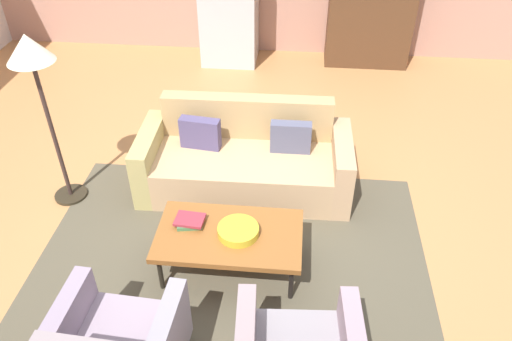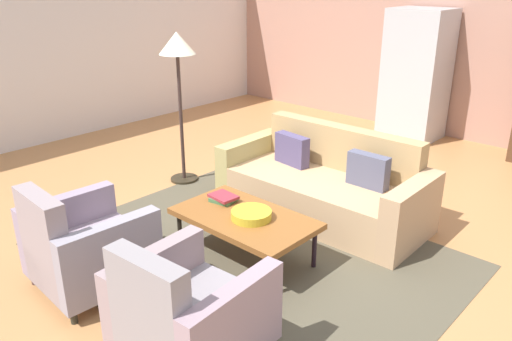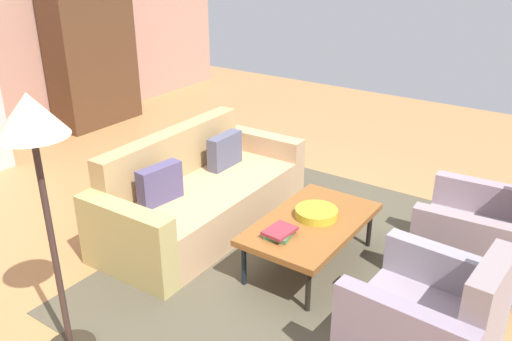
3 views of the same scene
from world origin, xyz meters
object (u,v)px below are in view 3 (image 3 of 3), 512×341
object	(u,v)px
fruit_bowl	(316,213)
book_stack	(280,232)
couch	(197,196)
floor_lamp	(34,142)
armchair_left	(433,325)
coffee_table	(311,225)
armchair_right	(483,238)
cabinet	(92,60)

from	to	relation	value
fruit_bowl	book_stack	bearing A→B (deg)	168.82
couch	floor_lamp	bearing A→B (deg)	11.87
couch	floor_lamp	size ratio (longest dim) A/B	1.23
floor_lamp	armchair_left	bearing A→B (deg)	-59.60
book_stack	floor_lamp	size ratio (longest dim) A/B	0.15
armchair_left	couch	bearing A→B (deg)	78.80
coffee_table	book_stack	distance (m)	0.36
couch	fruit_bowl	xyz separation A→B (m)	(0.08, -1.19, 0.15)
coffee_table	floor_lamp	xyz separation A→B (m)	(-1.75, 0.79, 1.08)
couch	coffee_table	xyz separation A→B (m)	(0.00, -1.19, 0.08)
coffee_table	armchair_right	distance (m)	1.31
fruit_bowl	floor_lamp	distance (m)	2.23
couch	cabinet	bearing A→B (deg)	-116.22
armchair_left	floor_lamp	size ratio (longest dim) A/B	0.51
fruit_bowl	cabinet	bearing A→B (deg)	72.11
armchair_right	book_stack	xyz separation A→B (m)	(-0.95, 1.25, 0.09)
armchair_right	book_stack	distance (m)	1.57
armchair_right	book_stack	size ratio (longest dim) A/B	3.47
book_stack	cabinet	world-z (taller)	cabinet
couch	fruit_bowl	bearing A→B (deg)	92.76
coffee_table	book_stack	size ratio (longest dim) A/B	4.74
armchair_right	floor_lamp	world-z (taller)	floor_lamp
fruit_bowl	floor_lamp	xyz separation A→B (m)	(-1.83, 0.79, 1.01)
fruit_bowl	book_stack	distance (m)	0.43
cabinet	floor_lamp	xyz separation A→B (m)	(-3.21, -3.51, 0.54)
armchair_right	fruit_bowl	xyz separation A→B (m)	(-0.53, 1.17, 0.09)
armchair_left	fruit_bowl	distance (m)	1.35
armchair_left	book_stack	distance (m)	1.28
armchair_right	cabinet	distance (m)	5.55
couch	cabinet	size ratio (longest dim) A/B	1.18
coffee_table	floor_lamp	bearing A→B (deg)	155.79
coffee_table	armchair_right	world-z (taller)	armchair_right
armchair_right	coffee_table	bearing A→B (deg)	113.55
book_stack	floor_lamp	distance (m)	1.87
couch	armchair_left	xyz separation A→B (m)	(-0.60, -2.35, 0.06)
coffee_table	cabinet	world-z (taller)	cabinet
armchair_right	cabinet	world-z (taller)	cabinet
cabinet	armchair_right	bearing A→B (deg)	-98.93
coffee_table	cabinet	xyz separation A→B (m)	(1.46, 4.29, 0.53)
book_stack	cabinet	bearing A→B (deg)	66.82
floor_lamp	couch	bearing A→B (deg)	12.87
armchair_right	cabinet	xyz separation A→B (m)	(0.86, 5.46, 0.56)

